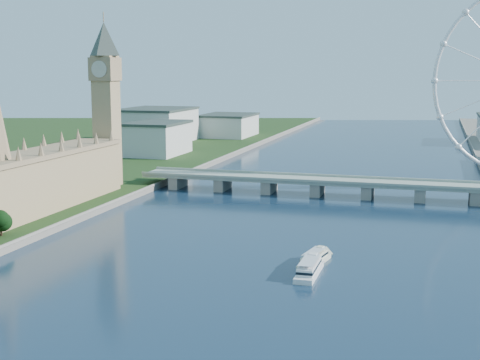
% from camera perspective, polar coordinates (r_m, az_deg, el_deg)
% --- Properties ---
extents(parliament_range, '(24.00, 200.00, 70.00)m').
position_cam_1_polar(parliament_range, '(332.75, -19.78, -0.89)').
color(parliament_range, tan).
rests_on(parliament_range, ground).
extents(big_ben, '(20.02, 20.02, 110.00)m').
position_cam_1_polar(big_ben, '(419.85, -11.41, 8.11)').
color(big_ben, tan).
rests_on(big_ben, ground).
extents(westminster_bridge, '(220.00, 22.00, 9.50)m').
position_cam_1_polar(westminster_bridge, '(405.24, 6.63, -0.33)').
color(westminster_bridge, gray).
rests_on(westminster_bridge, ground).
extents(city_skyline, '(505.00, 280.00, 32.00)m').
position_cam_1_polar(city_skyline, '(657.06, 13.92, 4.09)').
color(city_skyline, beige).
rests_on(city_skyline, ground).
extents(tour_boat_near, '(10.96, 26.34, 5.61)m').
position_cam_1_polar(tour_boat_near, '(263.37, 6.35, -7.14)').
color(tour_boat_near, beige).
rests_on(tour_boat_near, ground).
extents(tour_boat_far, '(7.28, 28.43, 6.27)m').
position_cam_1_polar(tour_boat_far, '(249.86, 5.91, -8.05)').
color(tour_boat_far, silver).
rests_on(tour_boat_far, ground).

